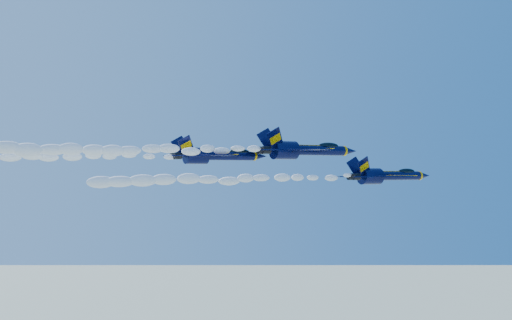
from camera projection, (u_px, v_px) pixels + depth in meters
jet_lead at (386, 175)px, 91.92m from camera, size 14.95×12.26×5.55m
smoke_trail_jet_lead at (232, 179)px, 79.38m from camera, size 37.29×1.55×1.39m
jet_second at (304, 150)px, 97.28m from camera, size 17.88×14.66×6.64m
smoke_trail_jet_second at (138, 150)px, 84.11m from camera, size 37.29×1.85×1.66m
jet_third at (215, 155)px, 94.35m from camera, size 15.63×12.82×5.81m
smoke_trail_jet_third at (37, 156)px, 81.66m from camera, size 37.29×1.62×1.45m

